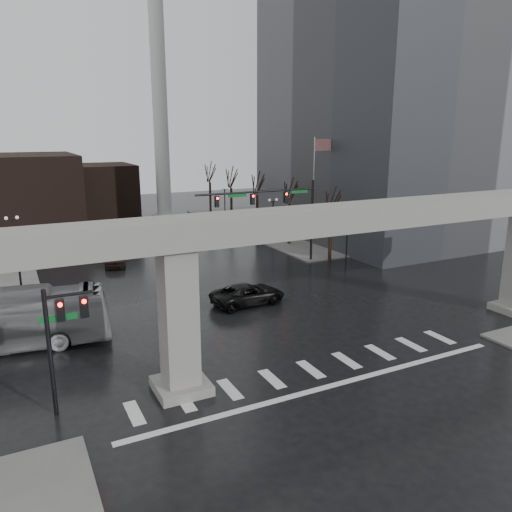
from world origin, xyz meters
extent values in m
plane|color=black|center=(0.00, 0.00, 0.00)|extent=(160.00, 160.00, 0.00)
cube|color=slate|center=(26.00, 36.00, 0.07)|extent=(28.00, 36.00, 0.15)
cube|color=gray|center=(0.00, 0.00, 8.00)|extent=(48.00, 2.20, 1.40)
cube|color=gray|center=(-7.00, 0.00, 3.65)|extent=(1.60, 1.60, 7.30)
cube|color=gray|center=(-7.00, 0.00, 0.25)|extent=(2.60, 2.60, 0.50)
cube|color=slate|center=(28.00, 26.00, 21.00)|extent=(22.00, 26.00, 42.00)
cube|color=black|center=(-14.00, 42.00, 5.00)|extent=(16.00, 14.00, 10.00)
cube|color=black|center=(-2.00, 52.00, 4.00)|extent=(10.00, 10.00, 8.00)
cylinder|color=silver|center=(6.00, 46.00, 15.00)|extent=(2.00, 2.00, 30.00)
cylinder|color=gray|center=(6.00, 46.00, 0.60)|extent=(3.60, 3.60, 1.20)
cylinder|color=black|center=(12.80, 18.80, 4.00)|extent=(0.24, 0.24, 8.00)
cylinder|color=black|center=(6.80, 18.80, 7.20)|extent=(12.00, 0.18, 0.18)
cube|color=black|center=(9.80, 18.80, 6.55)|extent=(0.35, 0.30, 1.00)
cube|color=black|center=(6.30, 18.80, 6.55)|extent=(0.35, 0.30, 1.00)
cube|color=black|center=(2.80, 18.80, 6.55)|extent=(0.35, 0.30, 1.00)
sphere|color=#FF0C05|center=(9.80, 18.62, 6.85)|extent=(0.20, 0.20, 0.20)
cube|color=#0D5C22|center=(11.30, 18.80, 7.00)|extent=(1.80, 0.05, 0.35)
cube|color=#0D5C22|center=(4.80, 18.80, 7.00)|extent=(1.80, 0.05, 0.35)
cylinder|color=black|center=(-12.80, 0.50, 3.00)|extent=(0.20, 0.20, 6.00)
cylinder|color=black|center=(-11.80, 0.50, 5.60)|extent=(2.00, 0.14, 0.14)
cube|color=black|center=(-12.20, 0.50, 4.95)|extent=(0.35, 0.30, 1.00)
cube|color=black|center=(-11.20, 0.50, 4.95)|extent=(0.35, 0.30, 1.00)
cube|color=#0D5C22|center=(-12.30, 0.50, 4.60)|extent=(1.60, 0.05, 0.30)
cylinder|color=silver|center=(15.00, 22.00, 6.00)|extent=(0.12, 0.12, 12.00)
cube|color=#B11812|center=(16.00, 22.00, 11.20)|extent=(2.00, 0.03, 1.20)
cylinder|color=black|center=(13.50, 14.00, 2.40)|extent=(0.14, 0.14, 4.80)
cube|color=black|center=(13.50, 14.00, 4.75)|extent=(0.90, 0.06, 0.06)
sphere|color=silver|center=(13.05, 14.00, 4.95)|extent=(0.32, 0.32, 0.32)
sphere|color=silver|center=(13.95, 14.00, 4.95)|extent=(0.32, 0.32, 0.32)
cylinder|color=black|center=(13.50, 28.00, 2.40)|extent=(0.14, 0.14, 4.80)
cube|color=black|center=(13.50, 28.00, 4.75)|extent=(0.90, 0.06, 0.06)
sphere|color=silver|center=(13.05, 28.00, 4.95)|extent=(0.32, 0.32, 0.32)
sphere|color=silver|center=(13.95, 28.00, 4.95)|extent=(0.32, 0.32, 0.32)
cylinder|color=black|center=(13.50, 42.00, 2.40)|extent=(0.14, 0.14, 4.80)
cube|color=black|center=(13.50, 42.00, 4.75)|extent=(0.90, 0.06, 0.06)
sphere|color=silver|center=(13.05, 42.00, 4.95)|extent=(0.32, 0.32, 0.32)
sphere|color=silver|center=(13.95, 42.00, 4.95)|extent=(0.32, 0.32, 0.32)
cylinder|color=black|center=(-13.50, 14.00, 2.40)|extent=(0.14, 0.14, 4.80)
cube|color=black|center=(-13.50, 14.00, 4.75)|extent=(0.90, 0.06, 0.06)
sphere|color=silver|center=(-13.95, 14.00, 4.95)|extent=(0.32, 0.32, 0.32)
sphere|color=silver|center=(-13.05, 14.00, 4.95)|extent=(0.32, 0.32, 0.32)
cylinder|color=black|center=(-13.50, 28.00, 2.40)|extent=(0.14, 0.14, 4.80)
cube|color=black|center=(-13.50, 28.00, 4.75)|extent=(0.90, 0.06, 0.06)
sphere|color=silver|center=(-13.95, 28.00, 4.95)|extent=(0.32, 0.32, 0.32)
sphere|color=silver|center=(-13.05, 28.00, 4.95)|extent=(0.32, 0.32, 0.32)
cylinder|color=black|center=(-13.50, 42.00, 2.40)|extent=(0.14, 0.14, 4.80)
cube|color=black|center=(-13.50, 42.00, 4.75)|extent=(0.90, 0.06, 0.06)
sphere|color=silver|center=(-13.95, 42.00, 4.95)|extent=(0.32, 0.32, 0.32)
sphere|color=silver|center=(-13.05, 42.00, 4.95)|extent=(0.32, 0.32, 0.32)
cylinder|color=black|center=(14.50, 18.00, 2.27)|extent=(0.34, 0.34, 4.55)
cylinder|color=black|center=(14.50, 18.00, 6.01)|extent=(0.12, 1.52, 2.98)
cylinder|color=black|center=(15.00, 18.25, 5.78)|extent=(0.83, 1.14, 2.51)
cylinder|color=black|center=(14.50, 26.00, 2.33)|extent=(0.34, 0.34, 4.66)
cylinder|color=black|center=(14.50, 26.00, 6.15)|extent=(0.12, 1.55, 3.05)
cylinder|color=black|center=(15.00, 26.25, 5.91)|extent=(0.85, 1.16, 2.57)
cylinder|color=black|center=(14.50, 34.00, 2.38)|extent=(0.34, 0.34, 4.76)
cylinder|color=black|center=(14.50, 34.00, 6.29)|extent=(0.12, 1.59, 3.11)
cylinder|color=black|center=(15.00, 34.25, 6.05)|extent=(0.86, 1.18, 2.62)
cylinder|color=black|center=(14.50, 42.00, 2.43)|extent=(0.34, 0.34, 4.87)
cylinder|color=black|center=(14.50, 42.00, 6.43)|extent=(0.12, 1.62, 3.18)
cylinder|color=black|center=(15.00, 42.25, 6.18)|extent=(0.88, 1.20, 2.68)
cylinder|color=black|center=(14.50, 50.00, 2.48)|extent=(0.34, 0.34, 4.97)
cylinder|color=black|center=(14.50, 50.00, 6.57)|extent=(0.12, 1.65, 3.25)
cylinder|color=black|center=(15.00, 50.25, 6.31)|extent=(0.89, 1.23, 2.74)
imported|color=black|center=(1.56, 10.00, 0.78)|extent=(5.78, 2.93, 1.57)
imported|color=black|center=(-5.01, 25.88, 0.81)|extent=(2.77, 5.01, 1.61)
camera|label=1|loc=(-13.82, -21.78, 12.57)|focal=35.00mm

